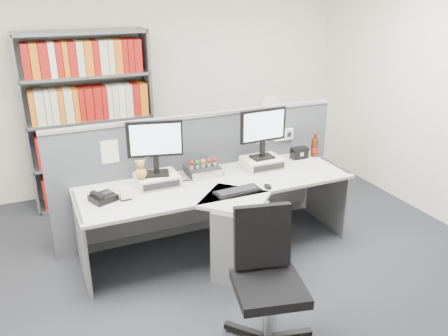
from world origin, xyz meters
name	(u,v)px	position (x,y,z in m)	size (l,w,h in m)	color
ground	(255,294)	(0.00, 0.00, 0.00)	(5.50, 5.50, 0.00)	#313239
room_shell	(261,85)	(0.00, 0.00, 1.79)	(5.04, 5.54, 2.72)	white
partition	(201,173)	(0.00, 1.25, 0.65)	(3.00, 0.08, 1.27)	#50525A
desk	(226,217)	(0.00, 0.60, 0.46)	(2.60, 1.20, 0.72)	beige
monitor_riser_left	(157,180)	(-0.53, 0.98, 0.77)	(0.38, 0.31, 0.10)	beige
monitor_riser_right	(262,163)	(0.57, 0.98, 0.77)	(0.38, 0.31, 0.10)	beige
monitor_left	(155,143)	(-0.53, 0.98, 1.12)	(0.50, 0.21, 0.51)	black
monitor_right	(263,129)	(0.57, 0.98, 1.12)	(0.50, 0.17, 0.51)	black
desktop_pc	(203,170)	(-0.06, 1.04, 0.76)	(0.31, 0.28, 0.08)	black
figurines	(203,162)	(-0.06, 1.03, 0.85)	(0.29, 0.05, 0.09)	beige
keyboard	(237,191)	(0.07, 0.52, 0.73)	(0.43, 0.18, 0.03)	black
mouse	(268,186)	(0.37, 0.49, 0.74)	(0.06, 0.10, 0.04)	black
desk_phone	(103,197)	(-1.06, 0.83, 0.75)	(0.25, 0.24, 0.09)	black
desk_calendar	(125,195)	(-0.88, 0.77, 0.77)	(0.10, 0.07, 0.12)	black
plush_toy	(141,171)	(-0.69, 0.94, 0.90)	(0.11, 0.11, 0.18)	#AD8D39
speaker	(299,153)	(1.06, 1.05, 0.78)	(0.18, 0.10, 0.12)	black
cola_bottle	(315,147)	(1.24, 1.04, 0.82)	(0.08, 0.08, 0.26)	#3F190A
shelving_unit	(90,122)	(-0.90, 2.44, 0.98)	(1.41, 0.40, 2.00)	slate
filing_cabinet	(267,160)	(1.20, 1.99, 0.35)	(0.45, 0.61, 0.70)	slate
desk_fan	(269,110)	(1.20, 1.99, 1.01)	(0.29, 0.17, 0.49)	white
office_chair	(266,275)	(-0.16, -0.47, 0.53)	(0.66, 0.65, 1.00)	silver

